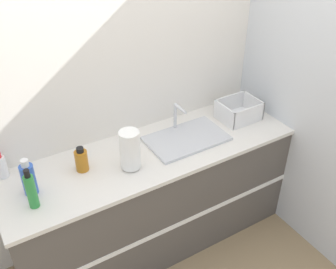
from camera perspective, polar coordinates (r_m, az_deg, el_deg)
The scene contains 11 objects.
ground_plane at distance 3.17m, azimuth 0.91°, elevation -18.38°, with size 12.00×12.00×0.00m, color #937A56.
wall_back at distance 2.80m, azimuth -6.09°, elevation 8.08°, with size 4.50×0.06×2.60m.
wall_right at distance 3.13m, azimuth 15.27°, elevation 9.95°, with size 0.06×2.63×2.60m.
counter_cabinet at distance 3.03m, azimuth -2.20°, elevation -9.18°, with size 2.13×0.65×0.88m.
sink at distance 2.86m, azimuth 2.65°, elevation -0.42°, with size 0.58×0.36×0.23m.
paper_towel_roll at distance 2.53m, azimuth -5.54°, elevation -2.24°, with size 0.13×0.13×0.28m.
dish_rack at distance 3.13m, azimuth 10.19°, elevation 3.22°, with size 0.30×0.25×0.15m.
bottle_green at distance 2.38m, azimuth -19.24°, elevation -7.70°, with size 0.06×0.06×0.27m.
bottle_blue at distance 2.49m, azimuth -19.58°, elevation -6.06°, with size 0.08×0.08×0.25m.
bottle_white_spray at distance 2.70m, azimuth -23.06°, elevation -4.26°, with size 0.07×0.07×0.19m.
bottle_amber at distance 2.60m, azimuth -12.45°, elevation -3.65°, with size 0.08×0.08×0.17m.
Camera 1 is at (-1.04, -1.63, 2.51)m, focal length 42.00 mm.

